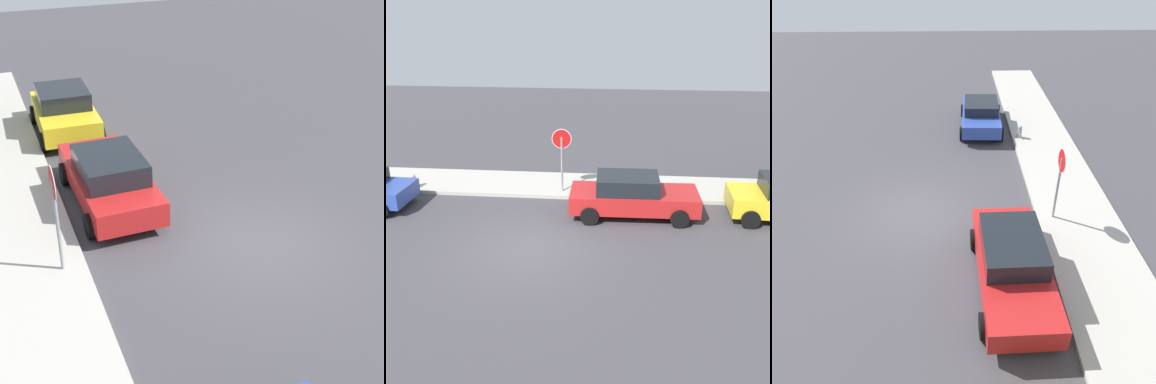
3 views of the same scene
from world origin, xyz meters
TOP-DOWN VIEW (x-y plane):
  - ground_plane at (0.00, 0.00)m, footprint 60.00×60.00m
  - sidewalk_curb at (0.00, 5.49)m, footprint 32.00×2.73m
  - stop_sign at (0.49, 4.65)m, footprint 0.76×0.08m
  - parked_car_red at (3.22, 2.87)m, footprint 4.53×2.10m
  - fire_hydrant at (-5.53, 4.44)m, footprint 0.30×0.22m

SIDE VIEW (x-z plane):
  - ground_plane at x=0.00m, z-range 0.00..0.00m
  - sidewalk_curb at x=0.00m, z-range 0.00..0.14m
  - fire_hydrant at x=-5.53m, z-range 0.00..0.72m
  - parked_car_red at x=3.22m, z-range 0.01..1.52m
  - stop_sign at x=0.49m, z-range 0.49..3.15m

